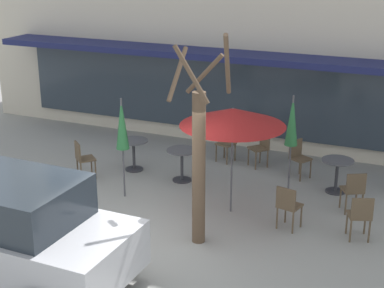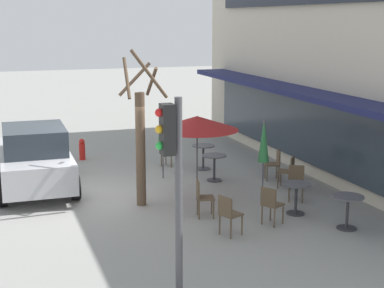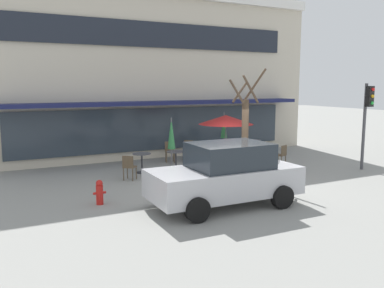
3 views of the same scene
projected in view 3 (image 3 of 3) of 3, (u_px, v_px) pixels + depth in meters
ground_plane at (229, 186)px, 13.52m from camera, size 80.00×80.00×0.00m
building_facade at (130, 75)px, 21.73m from camera, size 16.49×9.10×7.67m
cafe_table_near_wall at (237, 149)px, 18.17m from camera, size 0.70×0.70×0.76m
cafe_table_streetside at (142, 160)px, 15.48m from camera, size 0.70×0.70×0.76m
cafe_table_by_tree at (176, 157)px, 15.95m from camera, size 0.70×0.70×0.76m
cafe_table_mid_patio at (253, 145)px, 19.25m from camera, size 0.70×0.70×0.76m
patio_umbrella_green_folded at (224, 126)px, 17.20m from camera, size 0.28×0.28×2.20m
patio_umbrella_cream_folded at (171, 134)px, 14.29m from camera, size 0.28×0.28×2.20m
patio_umbrella_corner_open at (226, 120)px, 15.49m from camera, size 2.10×2.10×2.20m
cafe_chair_0 at (282, 154)px, 16.70m from camera, size 0.52×0.52×0.89m
cafe_chair_1 at (257, 157)px, 16.00m from camera, size 0.48×0.48×0.89m
cafe_chair_2 at (259, 150)px, 17.58m from camera, size 0.54×0.54×0.89m
cafe_chair_3 at (212, 148)px, 18.20m from camera, size 0.54×0.54×0.89m
cafe_chair_4 at (188, 149)px, 18.02m from camera, size 0.56×0.56×0.89m
cafe_chair_5 at (170, 150)px, 17.65m from camera, size 0.50×0.50×0.89m
cafe_chair_6 at (129, 166)px, 14.27m from camera, size 0.56×0.56×0.89m
parked_sedan at (226, 175)px, 11.22m from camera, size 4.23×2.07×1.76m
street_tree at (245, 132)px, 14.23m from camera, size 1.09×1.07×3.91m
traffic_light_pole at (367, 112)px, 15.80m from camera, size 0.26×0.44×3.40m
fire_hydrant at (100, 192)px, 11.42m from camera, size 0.36×0.20×0.71m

